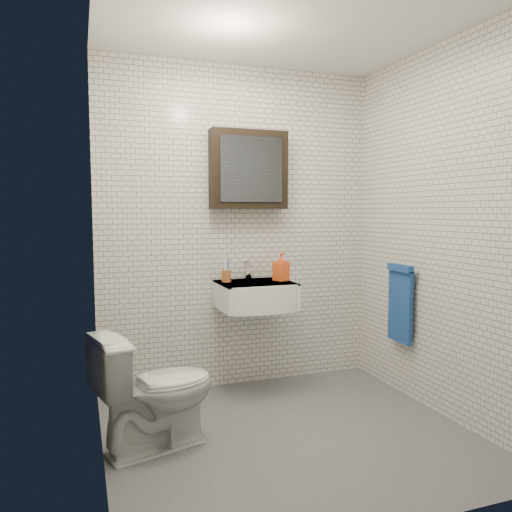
# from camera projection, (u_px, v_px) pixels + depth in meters

# --- Properties ---
(ground) EXTENTS (2.20, 2.00, 0.01)m
(ground) POSITION_uv_depth(u_px,v_px,m) (289.00, 434.00, 3.09)
(ground) COLOR #4C4E54
(ground) RESTS_ON ground
(room_shell) EXTENTS (2.22, 2.02, 2.51)m
(room_shell) POSITION_uv_depth(u_px,v_px,m) (291.00, 197.00, 2.96)
(room_shell) COLOR silver
(room_shell) RESTS_ON ground
(washbasin) EXTENTS (0.55, 0.50, 0.20)m
(washbasin) POSITION_uv_depth(u_px,v_px,m) (257.00, 295.00, 3.73)
(washbasin) COLOR white
(washbasin) RESTS_ON room_shell
(faucet) EXTENTS (0.06, 0.20, 0.15)m
(faucet) POSITION_uv_depth(u_px,v_px,m) (249.00, 271.00, 3.90)
(faucet) COLOR silver
(faucet) RESTS_ON washbasin
(mirror_cabinet) EXTENTS (0.60, 0.15, 0.60)m
(mirror_cabinet) POSITION_uv_depth(u_px,v_px,m) (249.00, 170.00, 3.83)
(mirror_cabinet) COLOR black
(mirror_cabinet) RESTS_ON room_shell
(towel_rail) EXTENTS (0.09, 0.30, 0.58)m
(towel_rail) POSITION_uv_depth(u_px,v_px,m) (400.00, 300.00, 3.70)
(towel_rail) COLOR silver
(towel_rail) RESTS_ON room_shell
(toothbrush_cup) EXTENTS (0.08, 0.08, 0.20)m
(toothbrush_cup) POSITION_uv_depth(u_px,v_px,m) (226.00, 275.00, 3.76)
(toothbrush_cup) COLOR #9C5327
(toothbrush_cup) RESTS_ON washbasin
(soap_bottle) EXTENTS (0.13, 0.13, 0.22)m
(soap_bottle) POSITION_uv_depth(u_px,v_px,m) (281.00, 267.00, 3.83)
(soap_bottle) COLOR #FF9E1A
(soap_bottle) RESTS_ON washbasin
(toilet) EXTENTS (0.77, 0.56, 0.71)m
(toilet) POSITION_uv_depth(u_px,v_px,m) (156.00, 389.00, 2.89)
(toilet) COLOR silver
(toilet) RESTS_ON ground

